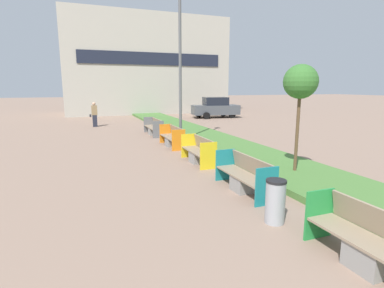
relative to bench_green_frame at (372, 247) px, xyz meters
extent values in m
cube|color=#4C7A38|center=(2.26, 8.24, -0.28)|extent=(2.80, 120.00, 0.18)
cube|color=#B2AD9E|center=(3.06, 29.95, 4.61)|extent=(16.73, 6.33, 9.96)
cube|color=#1E2333|center=(3.06, 26.74, 5.11)|extent=(14.05, 0.08, 1.20)
cube|color=gray|center=(-0.04, 0.00, -0.16)|extent=(0.52, 0.60, 0.42)
cube|color=gray|center=(-0.04, 0.00, 0.07)|extent=(0.58, 2.09, 0.05)
cube|color=#238C3D|center=(-0.04, 1.07, 0.10)|extent=(0.62, 0.04, 0.94)
cube|color=gray|center=(-0.04, 3.80, -0.16)|extent=(0.52, 0.60, 0.42)
cube|color=gray|center=(-0.04, 3.80, 0.07)|extent=(0.58, 2.11, 0.05)
cube|color=gray|center=(0.23, 3.80, 0.33)|extent=(0.14, 2.03, 0.48)
cube|color=#197A7F|center=(-0.04, 2.72, 0.10)|extent=(0.62, 0.04, 0.94)
cube|color=#197A7F|center=(-0.04, 4.87, 0.10)|extent=(0.62, 0.04, 0.94)
cube|color=gray|center=(-0.04, 7.10, -0.16)|extent=(0.52, 0.60, 0.42)
cube|color=gray|center=(-0.04, 7.10, 0.07)|extent=(0.58, 1.92, 0.05)
cube|color=gray|center=(0.23, 7.10, 0.33)|extent=(0.14, 1.85, 0.48)
cube|color=yellow|center=(-0.04, 6.11, 0.10)|extent=(0.62, 0.04, 0.94)
cube|color=yellow|center=(-0.04, 8.08, 0.10)|extent=(0.62, 0.04, 0.94)
cube|color=gray|center=(-0.04, 10.43, -0.16)|extent=(0.52, 0.60, 0.42)
cube|color=gray|center=(-0.04, 10.43, 0.07)|extent=(0.58, 2.07, 0.05)
cube|color=gray|center=(0.23, 10.43, 0.33)|extent=(0.14, 1.99, 0.48)
cube|color=orange|center=(-0.04, 9.37, 0.10)|extent=(0.62, 0.04, 0.94)
cube|color=orange|center=(-0.04, 11.48, 0.10)|extent=(0.62, 0.04, 0.94)
cube|color=gray|center=(-0.04, 14.14, -0.16)|extent=(0.52, 0.60, 0.42)
cube|color=gray|center=(-0.04, 14.14, 0.07)|extent=(0.58, 2.34, 0.05)
cube|color=gray|center=(0.23, 14.14, 0.33)|extent=(0.14, 2.25, 0.48)
cube|color=slate|center=(-0.04, 12.95, 0.10)|extent=(0.62, 0.04, 0.94)
cube|color=slate|center=(-0.04, 15.33, 0.10)|extent=(0.62, 0.04, 0.94)
cylinder|color=#9EA0A5|center=(-0.40, 1.89, 0.07)|extent=(0.40, 0.40, 0.87)
cylinder|color=black|center=(-0.40, 1.89, 0.53)|extent=(0.42, 0.42, 0.05)
cylinder|color=#56595B|center=(0.61, 11.02, 3.49)|extent=(0.14, 0.14, 7.73)
cylinder|color=brown|center=(2.22, 4.47, 0.96)|extent=(0.10, 0.10, 2.65)
sphere|color=#38702D|center=(2.22, 4.47, 2.56)|extent=(1.03, 1.03, 1.03)
cube|color=#232633|center=(-3.04, 19.13, 0.05)|extent=(0.30, 0.22, 0.83)
cube|color=olive|center=(-3.04, 19.13, 0.80)|extent=(0.38, 0.24, 0.67)
sphere|color=tan|center=(-3.04, 19.13, 1.25)|extent=(0.23, 0.23, 0.23)
cube|color=#232328|center=(-3.32, 19.13, 0.42)|extent=(0.12, 0.20, 0.18)
cube|color=#474C51|center=(7.60, 21.90, 0.35)|extent=(4.41, 2.34, 0.84)
cube|color=black|center=(7.60, 21.90, 1.13)|extent=(2.30, 1.83, 0.72)
cylinder|color=black|center=(8.86, 21.00, -0.07)|extent=(0.60, 0.20, 0.60)
cylinder|color=black|center=(8.86, 22.80, -0.07)|extent=(0.60, 0.20, 0.60)
cylinder|color=black|center=(6.34, 21.00, -0.07)|extent=(0.60, 0.20, 0.60)
cylinder|color=black|center=(6.34, 22.80, -0.07)|extent=(0.60, 0.20, 0.60)
camera|label=1|loc=(-4.06, -2.95, 2.41)|focal=28.00mm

